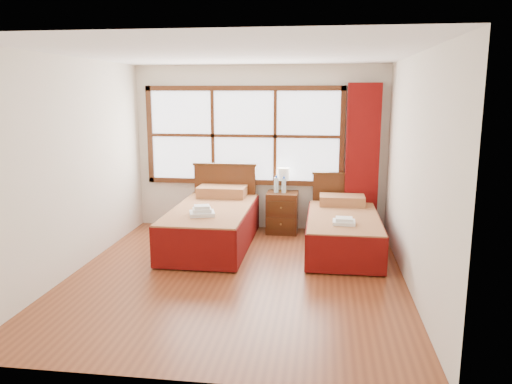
# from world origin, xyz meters

# --- Properties ---
(floor) EXTENTS (4.50, 4.50, 0.00)m
(floor) POSITION_xyz_m (0.00, 0.00, 0.00)
(floor) COLOR brown
(floor) RESTS_ON ground
(ceiling) EXTENTS (4.50, 4.50, 0.00)m
(ceiling) POSITION_xyz_m (0.00, 0.00, 2.60)
(ceiling) COLOR white
(ceiling) RESTS_ON wall_back
(wall_back) EXTENTS (4.00, 0.00, 4.00)m
(wall_back) POSITION_xyz_m (0.00, 2.25, 1.30)
(wall_back) COLOR silver
(wall_back) RESTS_ON floor
(wall_left) EXTENTS (0.00, 4.50, 4.50)m
(wall_left) POSITION_xyz_m (-2.00, 0.00, 1.30)
(wall_left) COLOR silver
(wall_left) RESTS_ON floor
(wall_right) EXTENTS (0.00, 4.50, 4.50)m
(wall_right) POSITION_xyz_m (2.00, 0.00, 1.30)
(wall_right) COLOR silver
(wall_right) RESTS_ON floor
(window) EXTENTS (3.16, 0.06, 1.56)m
(window) POSITION_xyz_m (-0.25, 2.21, 1.50)
(window) COLOR white
(window) RESTS_ON wall_back
(curtain) EXTENTS (0.50, 0.16, 2.30)m
(curtain) POSITION_xyz_m (1.60, 2.11, 1.17)
(curtain) COLOR maroon
(curtain) RESTS_ON wall_back
(bed_left) EXTENTS (1.09, 2.12, 1.07)m
(bed_left) POSITION_xyz_m (-0.55, 1.20, 0.32)
(bed_left) COLOR #41220D
(bed_left) RESTS_ON floor
(bed_right) EXTENTS (0.99, 2.01, 0.96)m
(bed_right) POSITION_xyz_m (1.31, 1.20, 0.29)
(bed_right) COLOR #41220D
(bed_right) RESTS_ON floor
(nightstand) EXTENTS (0.48, 0.47, 0.64)m
(nightstand) POSITION_xyz_m (0.39, 1.99, 0.32)
(nightstand) COLOR #4A2410
(nightstand) RESTS_ON floor
(towels_left) EXTENTS (0.39, 0.37, 0.14)m
(towels_left) POSITION_xyz_m (-0.57, 0.68, 0.62)
(towels_left) COLOR white
(towels_left) RESTS_ON bed_left
(towels_right) EXTENTS (0.29, 0.26, 0.08)m
(towels_right) POSITION_xyz_m (1.29, 0.70, 0.55)
(towels_right) COLOR white
(towels_right) RESTS_ON bed_right
(lamp) EXTENTS (0.19, 0.19, 0.37)m
(lamp) POSITION_xyz_m (0.40, 2.09, 0.91)
(lamp) COLOR #B38939
(lamp) RESTS_ON nightstand
(bottle_near) EXTENTS (0.07, 0.07, 0.27)m
(bottle_near) POSITION_xyz_m (0.29, 1.98, 0.76)
(bottle_near) COLOR silver
(bottle_near) RESTS_ON nightstand
(bottle_far) EXTENTS (0.07, 0.07, 0.26)m
(bottle_far) POSITION_xyz_m (0.41, 1.98, 0.76)
(bottle_far) COLOR silver
(bottle_far) RESTS_ON nightstand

